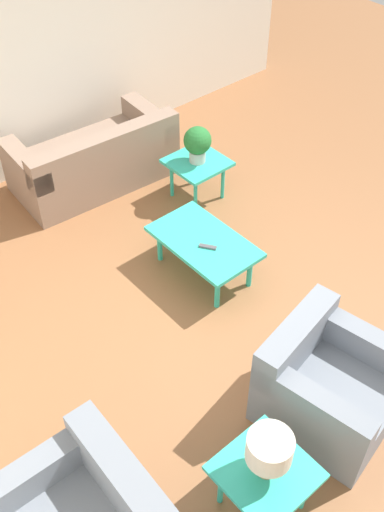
{
  "coord_description": "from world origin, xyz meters",
  "views": [
    {
      "loc": [
        -2.63,
        2.73,
        4.08
      ],
      "look_at": [
        0.2,
        0.28,
        0.55
      ],
      "focal_mm": 42.0,
      "sensor_mm": 36.0,
      "label": 1
    }
  ],
  "objects_px": {
    "coffee_table": "(204,244)",
    "side_table_lamp": "(265,475)",
    "side_table_plant": "(197,166)",
    "potted_plant": "(197,143)",
    "sofa": "(95,160)",
    "table_lamp": "(269,451)",
    "armchair": "(326,385)"
  },
  "relations": [
    {
      "from": "table_lamp",
      "to": "potted_plant",
      "type": "bearing_deg",
      "value": -34.04
    },
    {
      "from": "sofa",
      "to": "coffee_table",
      "type": "xyz_separation_m",
      "value": [
        -1.89,
        0.05,
        0.07
      ]
    },
    {
      "from": "armchair",
      "to": "side_table_plant",
      "type": "xyz_separation_m",
      "value": [
        2.67,
        -1.06,
        0.09
      ]
    },
    {
      "from": "coffee_table",
      "to": "armchair",
      "type": "bearing_deg",
      "value": 169.46
    },
    {
      "from": "potted_plant",
      "to": "table_lamp",
      "type": "distance_m",
      "value": 3.49
    },
    {
      "from": "sofa",
      "to": "table_lamp",
      "type": "bearing_deg",
      "value": 75.76
    },
    {
      "from": "side_table_lamp",
      "to": "table_lamp",
      "type": "bearing_deg",
      "value": -90.0
    },
    {
      "from": "sofa",
      "to": "coffee_table",
      "type": "distance_m",
      "value": 1.89
    },
    {
      "from": "sofa",
      "to": "coffee_table",
      "type": "height_order",
      "value": "sofa"
    },
    {
      "from": "sofa",
      "to": "armchair",
      "type": "relative_size",
      "value": 1.73
    },
    {
      "from": "sofa",
      "to": "armchair",
      "type": "height_order",
      "value": "armchair"
    },
    {
      "from": "side_table_plant",
      "to": "potted_plant",
      "type": "xyz_separation_m",
      "value": [
        -0.0,
        0.0,
        0.29
      ]
    },
    {
      "from": "armchair",
      "to": "potted_plant",
      "type": "bearing_deg",
      "value": 58.17
    },
    {
      "from": "sofa",
      "to": "side_table_plant",
      "type": "relative_size",
      "value": 3.14
    },
    {
      "from": "sofa",
      "to": "side_table_plant",
      "type": "height_order",
      "value": "sofa"
    },
    {
      "from": "coffee_table",
      "to": "side_table_plant",
      "type": "height_order",
      "value": "side_table_plant"
    },
    {
      "from": "side_table_plant",
      "to": "side_table_lamp",
      "type": "bearing_deg",
      "value": 145.96
    },
    {
      "from": "potted_plant",
      "to": "armchair",
      "type": "bearing_deg",
      "value": 158.34
    },
    {
      "from": "armchair",
      "to": "coffee_table",
      "type": "distance_m",
      "value": 1.77
    },
    {
      "from": "armchair",
      "to": "side_table_plant",
      "type": "distance_m",
      "value": 2.88
    },
    {
      "from": "side_table_lamp",
      "to": "potted_plant",
      "type": "distance_m",
      "value": 3.5
    },
    {
      "from": "armchair",
      "to": "coffee_table",
      "type": "height_order",
      "value": "armchair"
    },
    {
      "from": "sofa",
      "to": "armchair",
      "type": "bearing_deg",
      "value": 88.09
    },
    {
      "from": "coffee_table",
      "to": "side_table_lamp",
      "type": "height_order",
      "value": "side_table_lamp"
    },
    {
      "from": "side_table_lamp",
      "to": "sofa",
      "type": "bearing_deg",
      "value": -18.3
    },
    {
      "from": "coffee_table",
      "to": "sofa",
      "type": "bearing_deg",
      "value": -1.67
    },
    {
      "from": "sofa",
      "to": "side_table_plant",
      "type": "xyz_separation_m",
      "value": [
        -0.95,
        -0.68,
        0.11
      ]
    },
    {
      "from": "side_table_plant",
      "to": "potted_plant",
      "type": "bearing_deg",
      "value": 153.43
    },
    {
      "from": "potted_plant",
      "to": "table_lamp",
      "type": "xyz_separation_m",
      "value": [
        -2.89,
        1.95,
        0.02
      ]
    },
    {
      "from": "armchair",
      "to": "side_table_plant",
      "type": "relative_size",
      "value": 1.81
    },
    {
      "from": "side_table_plant",
      "to": "table_lamp",
      "type": "xyz_separation_m",
      "value": [
        -2.89,
        1.95,
        0.31
      ]
    },
    {
      "from": "side_table_lamp",
      "to": "table_lamp",
      "type": "xyz_separation_m",
      "value": [
        0.0,
        -0.0,
        0.31
      ]
    }
  ]
}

